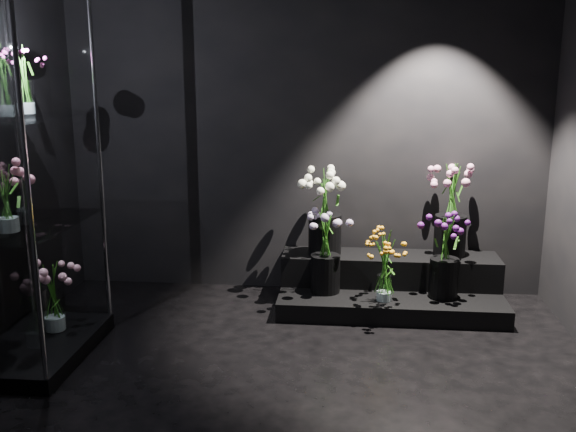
# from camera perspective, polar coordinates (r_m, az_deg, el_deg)

# --- Properties ---
(floor) EXTENTS (4.00, 4.00, 0.00)m
(floor) POSITION_cam_1_polar(r_m,az_deg,el_deg) (3.86, -0.90, -16.24)
(floor) COLOR black
(floor) RESTS_ON ground
(wall_back) EXTENTS (4.00, 0.00, 4.00)m
(wall_back) POSITION_cam_1_polar(r_m,az_deg,el_deg) (5.37, 1.48, 7.88)
(wall_back) COLOR black
(wall_back) RESTS_ON floor
(wall_front) EXTENTS (4.00, 0.00, 4.00)m
(wall_front) POSITION_cam_1_polar(r_m,az_deg,el_deg) (1.48, -9.97, -6.47)
(wall_front) COLOR black
(wall_front) RESTS_ON floor
(display_riser) EXTENTS (1.76, 0.78, 0.39)m
(display_riser) POSITION_cam_1_polar(r_m,az_deg,el_deg) (5.29, 9.03, -6.12)
(display_riser) COLOR black
(display_riser) RESTS_ON floor
(display_case) EXTENTS (0.64, 1.06, 2.33)m
(display_case) POSITION_cam_1_polar(r_m,az_deg,el_deg) (4.37, -22.42, 2.59)
(display_case) COLOR black
(display_case) RESTS_ON floor
(bouquet_orange_bells) EXTENTS (0.27, 0.27, 0.54)m
(bouquet_orange_bells) POSITION_cam_1_polar(r_m,az_deg,el_deg) (4.91, 8.61, -4.39)
(bouquet_orange_bells) COLOR white
(bouquet_orange_bells) RESTS_ON display_riser
(bouquet_lilac) EXTENTS (0.41, 0.41, 0.66)m
(bouquet_lilac) POSITION_cam_1_polar(r_m,az_deg,el_deg) (5.03, 3.37, -2.61)
(bouquet_lilac) COLOR black
(bouquet_lilac) RESTS_ON display_riser
(bouquet_purple) EXTENTS (0.32, 0.32, 0.65)m
(bouquet_purple) POSITION_cam_1_polar(r_m,az_deg,el_deg) (5.05, 13.80, -3.05)
(bouquet_purple) COLOR black
(bouquet_purple) RESTS_ON display_riser
(bouquet_cream_roses) EXTENTS (0.41, 0.41, 0.69)m
(bouquet_cream_roses) POSITION_cam_1_polar(r_m,az_deg,el_deg) (5.19, 3.33, 0.82)
(bouquet_cream_roses) COLOR black
(bouquet_cream_roses) RESTS_ON display_riser
(bouquet_pink_roses) EXTENTS (0.46, 0.46, 0.75)m
(bouquet_pink_roses) POSITION_cam_1_polar(r_m,az_deg,el_deg) (5.30, 14.35, 1.06)
(bouquet_pink_roses) COLOR black
(bouquet_pink_roses) RESTS_ON display_riser
(bouquet_case_pink) EXTENTS (0.34, 0.34, 0.41)m
(bouquet_case_pink) POSITION_cam_1_polar(r_m,az_deg,el_deg) (4.23, -23.83, 1.57)
(bouquet_case_pink) COLOR white
(bouquet_case_pink) RESTS_ON display_case
(bouquet_case_magenta) EXTENTS (0.27, 0.27, 0.42)m
(bouquet_case_magenta) POSITION_cam_1_polar(r_m,az_deg,el_deg) (4.47, -22.45, 11.17)
(bouquet_case_magenta) COLOR white
(bouquet_case_magenta) RESTS_ON display_case
(bouquet_case_base_pink) EXTENTS (0.40, 0.40, 0.48)m
(bouquet_case_base_pink) POSITION_cam_1_polar(r_m,az_deg,el_deg) (4.72, -20.18, -6.60)
(bouquet_case_base_pink) COLOR white
(bouquet_case_base_pink) RESTS_ON display_case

